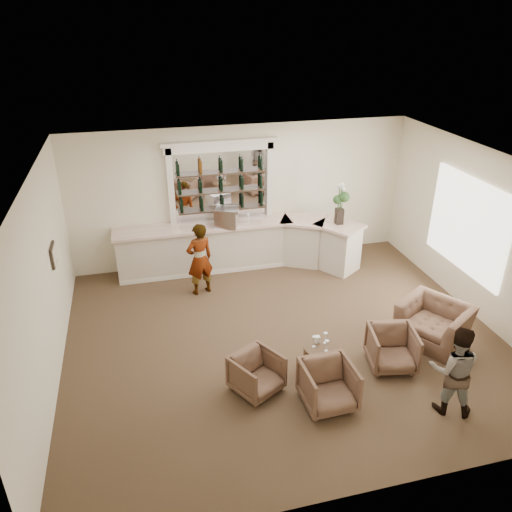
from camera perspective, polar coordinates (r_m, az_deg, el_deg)
The scene contains 19 objects.
ground at distance 9.60m, azimuth 3.15°, elevation -9.27°, with size 8.00×8.00×0.00m, color brown.
room_shell at distance 9.13m, azimuth 3.18°, elevation 5.48°, with size 8.04×7.02×3.32m.
bar_counter at distance 11.78m, azimuth -1.80°, elevation 1.17°, with size 5.72×1.80×1.14m.
back_bar_alcove at distance 11.56m, azimuth -4.00°, elevation 8.40°, with size 2.64×0.25×3.00m.
cocktail_table at distance 8.73m, azimuth 7.36°, elevation -11.56°, with size 0.59×0.59×0.50m, color #442C1D.
sommelier at distance 10.68m, azimuth -6.46°, elevation -0.37°, with size 0.59×0.39×1.62m, color gray.
guest at distance 8.19m, azimuth 21.67°, elevation -12.07°, with size 0.73×0.56×1.49m, color gray.
armchair_left at distance 8.24m, azimuth 0.09°, elevation -13.28°, with size 0.71×0.73×0.66m, color brown.
armchair_center at distance 8.05m, azimuth 8.26°, elevation -14.43°, with size 0.78×0.80×0.73m, color brown.
armchair_right at distance 9.02m, azimuth 15.28°, elevation -10.16°, with size 0.77×0.79×0.72m, color brown.
armchair_far at distance 9.86m, azimuth 19.65°, elevation -7.23°, with size 1.18×1.03×0.76m, color brown.
espresso_machine at distance 11.35m, azimuth -3.38°, elevation 4.45°, with size 0.50×0.42×0.44m, color silver.
flower_vase at distance 11.50m, azimuth 9.61°, elevation 6.23°, with size 0.26×0.26×0.99m.
wine_glass_bar_left at distance 11.45m, azimuth -4.62°, elevation 3.99°, with size 0.07×0.07×0.21m, color white, non-canonical shape.
wine_glass_bar_right at distance 11.58m, azimuth -0.87°, elevation 4.36°, with size 0.07×0.07×0.21m, color white, non-canonical shape.
wine_glass_tbl_a at distance 8.51m, azimuth 6.66°, elevation -9.70°, with size 0.07×0.07×0.21m, color white, non-canonical shape.
wine_glass_tbl_b at distance 8.61m, azimuth 7.93°, elevation -9.27°, with size 0.07×0.07×0.21m, color white, non-canonical shape.
wine_glass_tbl_c at distance 8.44m, azimuth 8.07°, elevation -10.13°, with size 0.07×0.07×0.21m, color white, non-canonical shape.
napkin_holder at distance 8.65m, azimuth 7.02°, elevation -9.42°, with size 0.08×0.08×0.12m, color white.
Camera 1 is at (-2.41, -7.42, 5.59)m, focal length 35.00 mm.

